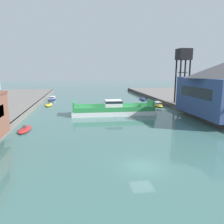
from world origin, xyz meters
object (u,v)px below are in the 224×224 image
at_px(chain_ferry, 113,110).
at_px(moored_boat_near_left, 49,105).
at_px(moored_boat_near_right, 25,129).
at_px(moored_boat_mid_left, 52,99).
at_px(moored_boat_far_left, 143,99).
at_px(crane_tower, 183,60).
at_px(moored_boat_mid_right, 157,104).

bearing_deg(chain_ferry, moored_boat_near_left, 137.27).
xyz_separation_m(chain_ferry, moored_boat_near_right, (-18.00, -12.24, -0.80)).
bearing_deg(moored_boat_mid_left, moored_boat_far_left, -8.16).
height_order(moored_boat_near_left, moored_boat_near_right, moored_boat_near_left).
distance_m(moored_boat_mid_left, moored_boat_far_left, 32.87).
height_order(moored_boat_mid_left, crane_tower, crane_tower).
bearing_deg(moored_boat_mid_right, moored_boat_far_left, 90.92).
relative_size(moored_boat_near_left, crane_tower, 0.42).
xyz_separation_m(moored_boat_near_left, moored_boat_mid_right, (32.36, -5.52, 0.19)).
bearing_deg(moored_boat_mid_right, crane_tower, -39.22).
relative_size(moored_boat_near_right, moored_boat_mid_right, 0.72).
distance_m(moored_boat_near_left, crane_tower, 41.23).
bearing_deg(moored_boat_mid_right, moored_boat_near_right, -145.46).
bearing_deg(moored_boat_near_right, moored_boat_far_left, 48.38).
xyz_separation_m(chain_ferry, moored_boat_mid_right, (15.02, 10.49, -0.57)).
xyz_separation_m(moored_boat_near_right, moored_boat_mid_left, (0.26, 41.59, 0.19)).
xyz_separation_m(moored_boat_near_left, moored_boat_mid_left, (-0.40, 13.33, 0.15)).
distance_m(moored_boat_near_right, moored_boat_mid_right, 40.10).
bearing_deg(moored_boat_near_left, chain_ferry, -42.73).
height_order(moored_boat_near_left, crane_tower, crane_tower).
bearing_deg(moored_boat_mid_right, moored_boat_near_left, 170.32).
bearing_deg(moored_boat_mid_left, moored_boat_near_right, -90.36).
height_order(moored_boat_near_right, moored_boat_mid_left, moored_boat_mid_left).
distance_m(moored_boat_near_left, moored_boat_mid_right, 32.83).
distance_m(chain_ferry, moored_boat_far_left, 28.78).
distance_m(chain_ferry, moored_boat_mid_left, 34.29).
height_order(moored_boat_mid_left, moored_boat_far_left, moored_boat_mid_left).
relative_size(moored_boat_near_right, moored_boat_mid_left, 0.65).
relative_size(moored_boat_near_right, crane_tower, 0.37).
relative_size(moored_boat_near_right, moored_boat_far_left, 0.77).
bearing_deg(moored_boat_far_left, moored_boat_mid_left, 171.84).
height_order(moored_boat_mid_right, moored_boat_far_left, moored_boat_mid_right).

